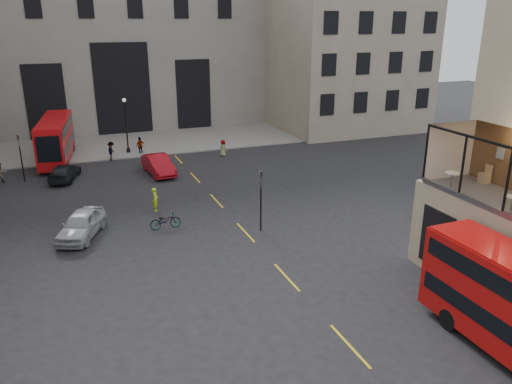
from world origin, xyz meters
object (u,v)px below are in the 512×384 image
object	(u,v)px
traffic_light_near	(261,193)
street_lamp_b	(127,129)
bus_far	(56,138)
cafe_table_mid	(512,202)
traffic_light_far	(20,152)
pedestrian_d	(223,148)
pedestrian_c	(140,146)
pedestrian_b	(111,151)
bicycle	(165,221)
pedestrian_a	(1,173)
cafe_table_far	(452,178)
car_b	(158,165)
car_c	(64,172)
cyclist	(155,199)
cafe_chair_d	(485,177)
car_a	(81,224)

from	to	relation	value
traffic_light_near	street_lamp_b	bearing A→B (deg)	102.80
bus_far	cafe_table_mid	size ratio (longest dim) A/B	14.21
traffic_light_far	street_lamp_b	size ratio (longest dim) A/B	0.71
pedestrian_d	cafe_table_mid	bearing A→B (deg)	156.54
pedestrian_c	pedestrian_b	bearing A→B (deg)	-7.90
bicycle	pedestrian_a	world-z (taller)	pedestrian_a
traffic_light_far	cafe_table_far	size ratio (longest dim) A/B	4.54
car_b	bicycle	size ratio (longest dim) A/B	2.59
traffic_light_far	car_c	size ratio (longest dim) A/B	0.87
bus_far	cyclist	distance (m)	16.99
car_c	cyclist	world-z (taller)	cyclist
traffic_light_far	car_b	bearing A→B (deg)	-10.05
cyclist	cafe_chair_d	distance (m)	20.26
pedestrian_b	pedestrian_d	distance (m)	10.29
street_lamp_b	car_c	xyz separation A→B (m)	(-5.96, -6.70, -1.76)
pedestrian_c	cafe_table_mid	world-z (taller)	cafe_table_mid
car_a	car_b	xyz separation A→B (m)	(6.74, 11.10, 0.03)
car_b	car_c	size ratio (longest dim) A/B	1.11
cafe_table_far	cafe_chair_d	world-z (taller)	cafe_chair_d
car_c	pedestrian_c	size ratio (longest dim) A/B	2.56
traffic_light_near	bicycle	distance (m)	6.25
traffic_light_near	pedestrian_c	xyz separation A→B (m)	(-3.95, 21.13, -1.57)
cyclist	pedestrian_b	size ratio (longest dim) A/B	0.94
cyclist	cafe_chair_d	world-z (taller)	cafe_chair_d
traffic_light_far	car_b	size ratio (longest dim) A/B	0.78
cyclist	pedestrian_c	xyz separation A→B (m)	(1.44, 15.45, 0.04)
car_a	cafe_table_far	size ratio (longest dim) A/B	5.41
bicycle	cafe_table_mid	xyz separation A→B (m)	(12.02, -14.37, 4.57)
pedestrian_d	cafe_table_far	world-z (taller)	cafe_table_far
car_a	pedestrian_a	distance (m)	14.15
cafe_table_mid	cafe_table_far	xyz separation A→B (m)	(-0.22, 3.35, 0.09)
traffic_light_near	street_lamp_b	world-z (taller)	street_lamp_b
traffic_light_near	pedestrian_a	world-z (taller)	traffic_light_near
pedestrian_d	cyclist	bearing A→B (deg)	114.24
bus_far	pedestrian_a	xyz separation A→B (m)	(-4.27, -5.36, -1.37)
pedestrian_d	bicycle	bearing A→B (deg)	120.36
traffic_light_near	car_b	xyz separation A→B (m)	(-3.56, 14.15, -1.62)
car_b	pedestrian_a	distance (m)	12.23
street_lamp_b	car_b	size ratio (longest dim) A/B	1.10
street_lamp_b	car_c	distance (m)	9.14
pedestrian_a	pedestrian_b	bearing A→B (deg)	5.67
bus_far	traffic_light_near	bearing A→B (deg)	-62.18
traffic_light_far	pedestrian_c	xyz separation A→B (m)	(10.05, 5.13, -1.57)
pedestrian_c	traffic_light_near	bearing A→B (deg)	71.31
pedestrian_d	cafe_chair_d	size ratio (longest dim) A/B	1.71
street_lamp_b	cafe_table_far	bearing A→B (deg)	-69.51
bus_far	pedestrian_c	distance (m)	7.54
car_b	pedestrian_b	bearing A→B (deg)	112.53
traffic_light_far	cafe_table_mid	xyz separation A→B (m)	(20.63, -27.87, 2.64)
traffic_light_far	cafe_table_mid	size ratio (longest dim) A/B	5.38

